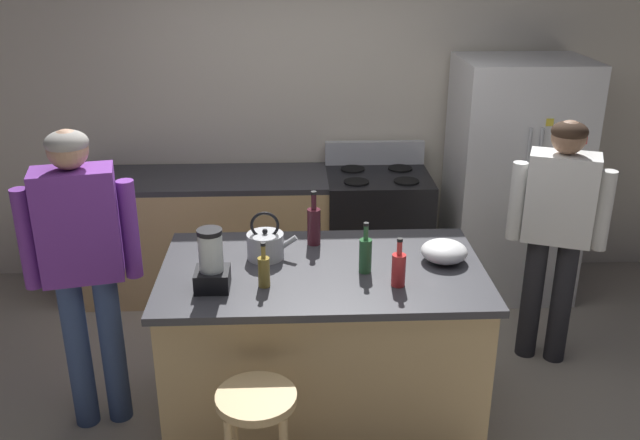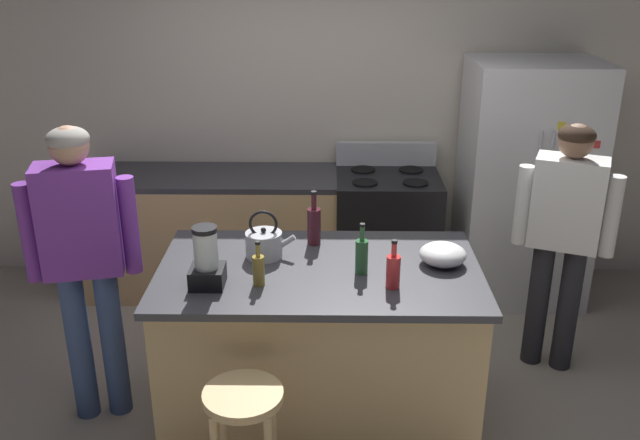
{
  "view_description": "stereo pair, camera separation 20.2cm",
  "coord_description": "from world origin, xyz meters",
  "px_view_note": "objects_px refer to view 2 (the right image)",
  "views": [
    {
      "loc": [
        -0.15,
        -3.28,
        2.53
      ],
      "look_at": [
        0.0,
        0.3,
        1.08
      ],
      "focal_mm": 38.83,
      "sensor_mm": 36.0,
      "label": 1
    },
    {
      "loc": [
        0.05,
        -3.29,
        2.53
      ],
      "look_at": [
        0.0,
        0.3,
        1.08
      ],
      "focal_mm": 38.83,
      "sensor_mm": 36.0,
      "label": 2
    }
  ],
  "objects_px": {
    "kitchen_island": "(319,343)",
    "tea_kettle": "(264,243)",
    "bottle_vinegar": "(259,269)",
    "person_by_island_left": "(83,250)",
    "bottle_olive_oil": "(362,255)",
    "bottle_soda": "(393,270)",
    "person_by_sink_right": "(564,226)",
    "bottle_wine": "(314,225)",
    "stove_range": "(386,233)",
    "blender_appliance": "(207,261)",
    "bar_stool": "(244,421)",
    "mixing_bowl": "(443,254)",
    "refrigerator": "(525,184)"
  },
  "relations": [
    {
      "from": "bottle_vinegar",
      "to": "person_by_sink_right",
      "type": "bearing_deg",
      "value": 22.5
    },
    {
      "from": "bottle_wine",
      "to": "refrigerator",
      "type": "bearing_deg",
      "value": 38.11
    },
    {
      "from": "person_by_island_left",
      "to": "tea_kettle",
      "type": "height_order",
      "value": "person_by_island_left"
    },
    {
      "from": "mixing_bowl",
      "to": "kitchen_island",
      "type": "bearing_deg",
      "value": -175.18
    },
    {
      "from": "bottle_olive_oil",
      "to": "bottle_soda",
      "type": "bearing_deg",
      "value": -46.73
    },
    {
      "from": "bottle_soda",
      "to": "bottle_olive_oil",
      "type": "distance_m",
      "value": 0.22
    },
    {
      "from": "kitchen_island",
      "to": "mixing_bowl",
      "type": "distance_m",
      "value": 0.84
    },
    {
      "from": "stove_range",
      "to": "person_by_island_left",
      "type": "relative_size",
      "value": 0.66
    },
    {
      "from": "person_by_island_left",
      "to": "mixing_bowl",
      "type": "xyz_separation_m",
      "value": [
        1.9,
        0.06,
        -0.04
      ]
    },
    {
      "from": "bar_stool",
      "to": "bottle_wine",
      "type": "height_order",
      "value": "bottle_wine"
    },
    {
      "from": "person_by_island_left",
      "to": "bottle_olive_oil",
      "type": "distance_m",
      "value": 1.46
    },
    {
      "from": "kitchen_island",
      "to": "person_by_sink_right",
      "type": "bearing_deg",
      "value": 20.03
    },
    {
      "from": "person_by_island_left",
      "to": "bottle_vinegar",
      "type": "relative_size",
      "value": 7.16
    },
    {
      "from": "person_by_island_left",
      "to": "bar_stool",
      "type": "bearing_deg",
      "value": -39.51
    },
    {
      "from": "bottle_wine",
      "to": "bottle_soda",
      "type": "bearing_deg",
      "value": -52.67
    },
    {
      "from": "blender_appliance",
      "to": "bottle_olive_oil",
      "type": "xyz_separation_m",
      "value": [
        0.77,
        0.15,
        -0.03
      ]
    },
    {
      "from": "stove_range",
      "to": "bottle_wine",
      "type": "height_order",
      "value": "bottle_wine"
    },
    {
      "from": "person_by_island_left",
      "to": "blender_appliance",
      "type": "relative_size",
      "value": 5.35
    },
    {
      "from": "kitchen_island",
      "to": "refrigerator",
      "type": "distance_m",
      "value": 2.15
    },
    {
      "from": "bottle_olive_oil",
      "to": "bottle_vinegar",
      "type": "bearing_deg",
      "value": -165.12
    },
    {
      "from": "person_by_island_left",
      "to": "bottle_wine",
      "type": "xyz_separation_m",
      "value": [
        1.21,
        0.32,
        0.02
      ]
    },
    {
      "from": "person_by_sink_right",
      "to": "bottle_wine",
      "type": "bearing_deg",
      "value": -171.68
    },
    {
      "from": "person_by_sink_right",
      "to": "mixing_bowl",
      "type": "relative_size",
      "value": 6.31
    },
    {
      "from": "person_by_island_left",
      "to": "tea_kettle",
      "type": "distance_m",
      "value": 0.95
    },
    {
      "from": "blender_appliance",
      "to": "person_by_island_left",
      "type": "bearing_deg",
      "value": 163.34
    },
    {
      "from": "person_by_sink_right",
      "to": "tea_kettle",
      "type": "distance_m",
      "value": 1.79
    },
    {
      "from": "refrigerator",
      "to": "bottle_wine",
      "type": "relative_size",
      "value": 5.61
    },
    {
      "from": "bottle_olive_oil",
      "to": "tea_kettle",
      "type": "distance_m",
      "value": 0.56
    },
    {
      "from": "mixing_bowl",
      "to": "bar_stool",
      "type": "bearing_deg",
      "value": -140.39
    },
    {
      "from": "person_by_sink_right",
      "to": "bottle_wine",
      "type": "height_order",
      "value": "person_by_sink_right"
    },
    {
      "from": "bar_stool",
      "to": "bottle_wine",
      "type": "xyz_separation_m",
      "value": [
        0.29,
        1.07,
        0.51
      ]
    },
    {
      "from": "refrigerator",
      "to": "tea_kettle",
      "type": "distance_m",
      "value": 2.25
    },
    {
      "from": "person_by_sink_right",
      "to": "bar_stool",
      "type": "height_order",
      "value": "person_by_sink_right"
    },
    {
      "from": "bar_stool",
      "to": "blender_appliance",
      "type": "relative_size",
      "value": 2.17
    },
    {
      "from": "bar_stool",
      "to": "bottle_olive_oil",
      "type": "relative_size",
      "value": 2.48
    },
    {
      "from": "kitchen_island",
      "to": "refrigerator",
      "type": "height_order",
      "value": "refrigerator"
    },
    {
      "from": "mixing_bowl",
      "to": "refrigerator",
      "type": "bearing_deg",
      "value": 60.28
    },
    {
      "from": "blender_appliance",
      "to": "refrigerator",
      "type": "bearing_deg",
      "value": 40.03
    },
    {
      "from": "tea_kettle",
      "to": "bottle_soda",
      "type": "bearing_deg",
      "value": -27.9
    },
    {
      "from": "stove_range",
      "to": "bottle_olive_oil",
      "type": "bearing_deg",
      "value": -99.53
    },
    {
      "from": "kitchen_island",
      "to": "tea_kettle",
      "type": "relative_size",
      "value": 6.19
    },
    {
      "from": "person_by_sink_right",
      "to": "mixing_bowl",
      "type": "xyz_separation_m",
      "value": [
        -0.79,
        -0.47,
        0.03
      ]
    },
    {
      "from": "mixing_bowl",
      "to": "tea_kettle",
      "type": "height_order",
      "value": "tea_kettle"
    },
    {
      "from": "stove_range",
      "to": "bar_stool",
      "type": "height_order",
      "value": "stove_range"
    },
    {
      "from": "bottle_olive_oil",
      "to": "person_by_island_left",
      "type": "bearing_deg",
      "value": 177.86
    },
    {
      "from": "bottle_soda",
      "to": "bottle_olive_oil",
      "type": "xyz_separation_m",
      "value": [
        -0.15,
        0.16,
        0.01
      ]
    },
    {
      "from": "blender_appliance",
      "to": "mixing_bowl",
      "type": "bearing_deg",
      "value": 12.32
    },
    {
      "from": "bottle_vinegar",
      "to": "tea_kettle",
      "type": "distance_m",
      "value": 0.33
    },
    {
      "from": "bottle_vinegar",
      "to": "kitchen_island",
      "type": "bearing_deg",
      "value": 33.21
    },
    {
      "from": "bottle_vinegar",
      "to": "stove_range",
      "type": "bearing_deg",
      "value": 65.49
    }
  ]
}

